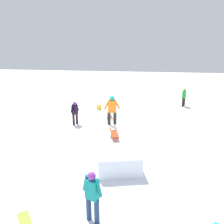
{
  "coord_description": "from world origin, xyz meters",
  "views": [
    {
      "loc": [
        -9.08,
        -1.45,
        4.29
      ],
      "look_at": [
        0.0,
        0.0,
        1.52
      ],
      "focal_mm": 35.0,
      "sensor_mm": 36.0,
      "label": 1
    }
  ],
  "objects_px": {
    "backpack_on_snow": "(99,107)",
    "bystander_teal": "(92,194)",
    "bystander_green": "(184,96)",
    "rail_feature": "(112,128)",
    "bystander_black": "(75,112)",
    "main_rider_on_rail": "(112,111)"
  },
  "relations": [
    {
      "from": "rail_feature",
      "to": "backpack_on_snow",
      "type": "distance_m",
      "value": 5.78
    },
    {
      "from": "main_rider_on_rail",
      "to": "backpack_on_snow",
      "type": "height_order",
      "value": "main_rider_on_rail"
    },
    {
      "from": "rail_feature",
      "to": "bystander_green",
      "type": "relative_size",
      "value": 1.99
    },
    {
      "from": "bystander_teal",
      "to": "bystander_green",
      "type": "xyz_separation_m",
      "value": [
        11.95,
        -3.97,
        -0.02
      ]
    },
    {
      "from": "rail_feature",
      "to": "bystander_green",
      "type": "xyz_separation_m",
      "value": [
        7.29,
        -4.22,
        -0.01
      ]
    },
    {
      "from": "main_rider_on_rail",
      "to": "bystander_teal",
      "type": "relative_size",
      "value": 0.95
    },
    {
      "from": "main_rider_on_rail",
      "to": "backpack_on_snow",
      "type": "relative_size",
      "value": 3.97
    },
    {
      "from": "backpack_on_snow",
      "to": "rail_feature",
      "type": "bearing_deg",
      "value": 148.16
    },
    {
      "from": "bystander_teal",
      "to": "bystander_green",
      "type": "bearing_deg",
      "value": 93.91
    },
    {
      "from": "bystander_teal",
      "to": "backpack_on_snow",
      "type": "xyz_separation_m",
      "value": [
        10.12,
        2.05,
        -0.63
      ]
    },
    {
      "from": "bystander_teal",
      "to": "rail_feature",
      "type": "bearing_deg",
      "value": 115.39
    },
    {
      "from": "main_rider_on_rail",
      "to": "bystander_black",
      "type": "bearing_deg",
      "value": 29.58
    },
    {
      "from": "main_rider_on_rail",
      "to": "bystander_black",
      "type": "height_order",
      "value": "main_rider_on_rail"
    },
    {
      "from": "rail_feature",
      "to": "backpack_on_snow",
      "type": "height_order",
      "value": "rail_feature"
    },
    {
      "from": "main_rider_on_rail",
      "to": "bystander_black",
      "type": "xyz_separation_m",
      "value": [
        2.21,
        2.47,
        -0.83
      ]
    },
    {
      "from": "bystander_teal",
      "to": "backpack_on_snow",
      "type": "relative_size",
      "value": 4.17
    },
    {
      "from": "main_rider_on_rail",
      "to": "bystander_green",
      "type": "height_order",
      "value": "main_rider_on_rail"
    },
    {
      "from": "bystander_teal",
      "to": "bystander_green",
      "type": "relative_size",
      "value": 1.03
    },
    {
      "from": "bystander_teal",
      "to": "backpack_on_snow",
      "type": "bearing_deg",
      "value": 123.8
    },
    {
      "from": "backpack_on_snow",
      "to": "bystander_teal",
      "type": "bearing_deg",
      "value": 141.34
    },
    {
      "from": "bystander_black",
      "to": "bystander_green",
      "type": "distance_m",
      "value": 8.41
    },
    {
      "from": "rail_feature",
      "to": "backpack_on_snow",
      "type": "relative_size",
      "value": 8.1
    }
  ]
}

